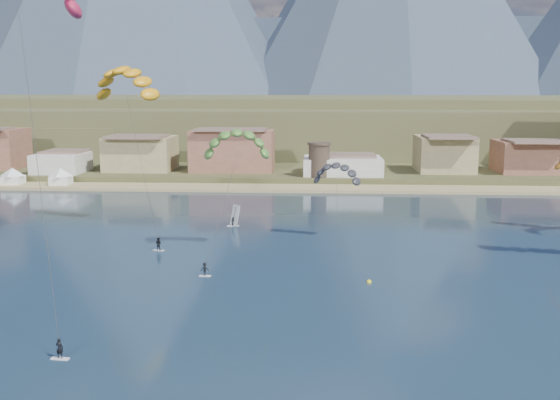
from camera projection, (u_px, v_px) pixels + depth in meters
The scene contains 11 objects.
ground at pixel (257, 390), 52.39m from camera, with size 2400.00×2400.00×0.00m, color black.
beach at pixel (298, 188), 156.65m from camera, with size 2200.00×12.00×0.90m.
land at pixel (313, 115), 603.45m from camera, with size 2200.00×900.00×4.00m.
foothills at pixel (360, 124), 278.33m from camera, with size 940.00×210.00×18.00m.
town at pixel (149, 149), 173.39m from camera, with size 400.00×24.00×12.00m.
watchtower at pixel (319, 159), 163.21m from camera, with size 5.82×5.82×8.60m.
kitesurfer_yellow at pixel (126, 78), 109.92m from camera, with size 16.62×22.35×31.12m.
kitesurfer_green at pixel (236, 140), 93.20m from camera, with size 10.28×15.29×20.53m.
distant_kite_dark at pixel (337, 170), 103.21m from camera, with size 8.45×6.61×14.30m.
windsurfer at pixel (234, 220), 114.49m from camera, with size 2.12×2.31×3.73m.
buoy at pixel (369, 282), 81.29m from camera, with size 0.61×0.61×0.61m.
Camera 1 is at (4.72, -48.88, 23.85)m, focal length 41.99 mm.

